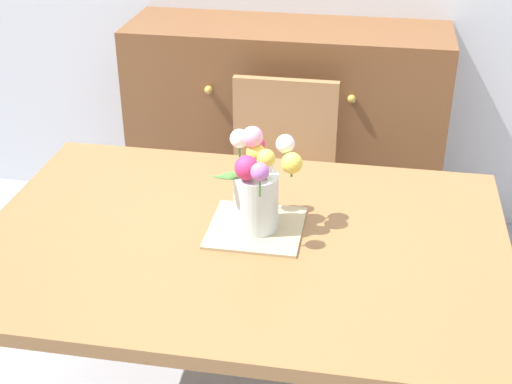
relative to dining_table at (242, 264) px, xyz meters
name	(u,v)px	position (x,y,z in m)	size (l,w,h in m)	color
dining_table	(242,264)	(0.00, 0.00, 0.00)	(1.48, 1.02, 0.77)	olive
chair_far	(280,178)	(-0.01, 0.85, -0.16)	(0.42, 0.42, 0.90)	#9E7047
dresser	(286,133)	(-0.06, 1.33, -0.18)	(1.40, 0.47, 1.00)	brown
placemat	(256,227)	(0.03, 0.05, 0.10)	(0.27, 0.27, 0.01)	tan
flower_vase	(258,184)	(0.04, 0.05, 0.24)	(0.24, 0.24, 0.29)	silver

